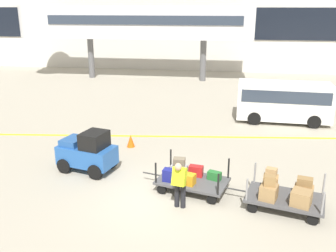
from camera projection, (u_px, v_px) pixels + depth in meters
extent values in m
plane|color=#A8A08E|center=(163.00, 197.00, 12.23)|extent=(120.00, 120.00, 0.00)
cube|color=yellow|center=(193.00, 137.00, 17.84)|extent=(19.11, 2.47, 0.01)
cube|color=silver|center=(208.00, 27.00, 35.44)|extent=(53.49, 2.40, 7.95)
cube|color=black|center=(207.00, 23.00, 34.14)|extent=(50.82, 0.12, 2.80)
cube|color=silver|center=(145.00, 22.00, 30.28)|extent=(17.36, 2.20, 2.60)
cylinder|color=silver|center=(38.00, 21.00, 31.63)|extent=(3.00, 3.00, 2.60)
cube|color=#2D3847|center=(142.00, 20.00, 29.15)|extent=(15.62, 0.08, 0.70)
cylinder|color=#59595B|center=(91.00, 58.00, 31.89)|extent=(0.50, 0.50, 3.36)
cylinder|color=#59595B|center=(203.00, 60.00, 30.51)|extent=(0.50, 0.50, 3.36)
cube|color=#2659A5|center=(87.00, 155.00, 14.04)|extent=(2.31, 1.58, 0.70)
cube|color=black|center=(94.00, 140.00, 13.70)|extent=(1.02, 1.16, 0.60)
cube|color=#225095|center=(73.00, 141.00, 14.11)|extent=(0.91, 1.08, 0.24)
cylinder|color=black|center=(81.00, 156.00, 14.86)|extent=(0.59, 0.31, 0.56)
cylinder|color=black|center=(64.00, 166.00, 13.94)|extent=(0.59, 0.31, 0.56)
cylinder|color=black|center=(111.00, 161.00, 14.35)|extent=(0.59, 0.31, 0.56)
cylinder|color=black|center=(95.00, 172.00, 13.44)|extent=(0.59, 0.31, 0.56)
cube|color=#4C4C4F|center=(192.00, 181.00, 12.56)|extent=(2.57, 1.92, 0.08)
cylinder|color=black|center=(171.00, 159.00, 13.40)|extent=(0.06, 0.06, 0.70)
cylinder|color=black|center=(156.00, 173.00, 12.27)|extent=(0.06, 0.06, 0.70)
cylinder|color=black|center=(229.00, 168.00, 12.61)|extent=(0.06, 0.06, 0.70)
cylinder|color=black|center=(218.00, 184.00, 11.48)|extent=(0.06, 0.06, 0.70)
cylinder|color=black|center=(175.00, 175.00, 13.47)|extent=(0.33, 0.18, 0.32)
cylinder|color=black|center=(162.00, 189.00, 12.42)|extent=(0.33, 0.18, 0.32)
cylinder|color=black|center=(222.00, 184.00, 12.82)|extent=(0.33, 0.18, 0.32)
cylinder|color=black|center=(212.00, 199.00, 11.78)|extent=(0.33, 0.18, 0.32)
cylinder|color=#333333|center=(152.00, 174.00, 13.13)|extent=(0.69, 0.22, 0.05)
cube|color=#99999E|center=(179.00, 169.00, 13.03)|extent=(0.63, 0.43, 0.28)
cube|color=navy|center=(171.00, 175.00, 12.41)|extent=(0.58, 0.40, 0.42)
cube|color=red|center=(196.00, 171.00, 12.79)|extent=(0.51, 0.33, 0.37)
cube|color=orange|center=(188.00, 179.00, 12.20)|extent=(0.52, 0.45, 0.36)
cube|color=#236B2D|center=(214.00, 176.00, 12.54)|extent=(0.50, 0.39, 0.28)
cube|color=#726651|center=(179.00, 162.00, 12.94)|extent=(0.41, 0.30, 0.27)
cube|color=#4C4C4F|center=(285.00, 198.00, 11.45)|extent=(2.57, 1.92, 0.08)
cylinder|color=gray|center=(255.00, 173.00, 12.28)|extent=(0.06, 0.06, 0.70)
cylinder|color=gray|center=(247.00, 190.00, 11.16)|extent=(0.06, 0.06, 0.70)
cylinder|color=gray|center=(324.00, 184.00, 11.50)|extent=(0.06, 0.06, 0.70)
cylinder|color=gray|center=(323.00, 204.00, 10.37)|extent=(0.06, 0.06, 0.70)
cylinder|color=black|center=(259.00, 190.00, 12.35)|extent=(0.33, 0.18, 0.32)
cylinder|color=black|center=(252.00, 207.00, 11.31)|extent=(0.33, 0.18, 0.32)
cylinder|color=black|center=(315.00, 201.00, 11.71)|extent=(0.33, 0.18, 0.32)
cylinder|color=black|center=(313.00, 220.00, 10.67)|extent=(0.33, 0.18, 0.32)
cylinder|color=#333333|center=(236.00, 190.00, 12.01)|extent=(0.69, 0.22, 0.05)
cube|color=#A87F4C|center=(270.00, 182.00, 11.87)|extent=(0.51, 0.46, 0.46)
cube|color=#9E7A4C|center=(269.00, 192.00, 11.25)|extent=(0.62, 0.63, 0.45)
cube|color=#A87F4C|center=(304.00, 191.00, 11.48)|extent=(0.64, 0.53, 0.32)
cube|color=#9E7A4C|center=(301.00, 198.00, 10.91)|extent=(0.70, 0.68, 0.46)
cube|color=tan|center=(271.00, 172.00, 11.75)|extent=(0.39, 0.34, 0.26)
cube|color=olive|center=(270.00, 181.00, 11.13)|extent=(0.35, 0.27, 0.33)
cube|color=olive|center=(305.00, 182.00, 11.39)|extent=(0.52, 0.39, 0.27)
cylinder|color=black|center=(177.00, 194.00, 11.57)|extent=(0.16, 0.16, 0.82)
cylinder|color=black|center=(183.00, 195.00, 11.51)|extent=(0.16, 0.16, 0.82)
cube|color=#D1E51E|center=(179.00, 176.00, 11.24)|extent=(0.47, 0.49, 0.61)
sphere|color=tan|center=(178.00, 167.00, 11.02)|extent=(0.22, 0.22, 0.22)
cube|color=white|center=(284.00, 101.00, 19.85)|extent=(4.89, 2.14, 1.90)
cube|color=#2D3847|center=(284.00, 93.00, 19.73)|extent=(4.51, 2.16, 0.64)
cylinder|color=black|center=(254.00, 118.00, 19.57)|extent=(0.69, 0.27, 0.68)
cylinder|color=black|center=(314.00, 122.00, 19.00)|extent=(0.69, 0.27, 0.68)
cone|color=#EA590F|center=(131.00, 141.00, 16.51)|extent=(0.36, 0.36, 0.55)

